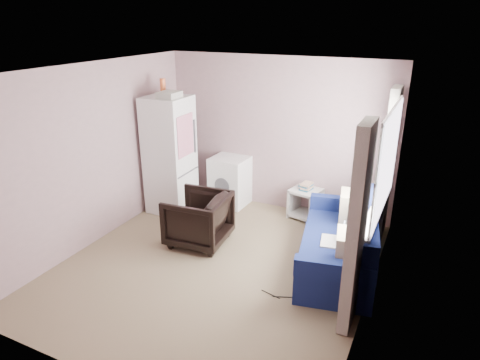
% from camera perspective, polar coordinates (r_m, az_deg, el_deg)
% --- Properties ---
extents(room, '(3.84, 4.24, 2.54)m').
position_cam_1_polar(room, '(5.16, -3.15, 0.53)').
color(room, '#7F6D53').
rests_on(room, ground).
extents(armchair, '(0.81, 0.86, 0.82)m').
position_cam_1_polar(armchair, '(6.08, -5.60, -4.87)').
color(armchair, black).
rests_on(armchair, ground).
extents(fridge, '(0.67, 0.66, 2.16)m').
position_cam_1_polar(fridge, '(7.00, -9.33, 3.38)').
color(fridge, silver).
rests_on(fridge, ground).
extents(washing_machine, '(0.61, 0.62, 0.84)m').
position_cam_1_polar(washing_machine, '(7.32, -1.25, 0.08)').
color(washing_machine, silver).
rests_on(washing_machine, ground).
extents(side_table, '(0.52, 0.52, 0.59)m').
position_cam_1_polar(side_table, '(6.94, 8.72, -2.80)').
color(side_table, '#BCB9B7').
rests_on(side_table, ground).
extents(sofa, '(1.22, 2.06, 0.86)m').
position_cam_1_polar(sofa, '(5.66, 13.41, -8.59)').
color(sofa, navy).
rests_on(sofa, ground).
extents(window_dressing, '(0.17, 2.62, 2.18)m').
position_cam_1_polar(window_dressing, '(5.32, 17.59, -1.48)').
color(window_dressing, white).
rests_on(window_dressing, ground).
extents(floor_cables, '(0.41, 0.11, 0.01)m').
position_cam_1_polar(floor_cables, '(5.19, 4.98, -15.10)').
color(floor_cables, black).
rests_on(floor_cables, ground).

